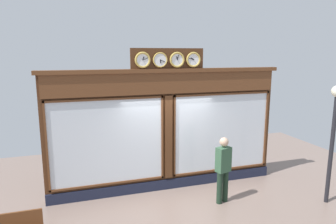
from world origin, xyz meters
name	(u,v)px	position (x,y,z in m)	size (l,w,h in m)	color
shop_facade	(167,129)	(0.00, -0.12, 1.68)	(6.48, 0.42, 3.83)	#4C2B16
pedestrian	(223,167)	(-1.06, 1.17, 0.93)	(0.41, 0.31, 1.69)	#1C2F21
street_lamp	(334,125)	(-3.58, 1.97, 2.01)	(0.28, 0.28, 2.96)	black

